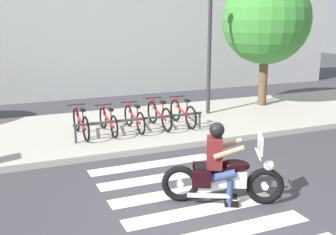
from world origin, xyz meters
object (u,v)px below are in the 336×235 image
at_px(bicycle_3, 159,115).
at_px(bike_rack, 141,120).
at_px(bicycle_2, 134,118).
at_px(bicycle_4, 183,113).
at_px(bicycle_0, 81,123).
at_px(bicycle_1, 108,121).
at_px(street_lamp, 210,41).
at_px(tree_near_rack, 266,20).
at_px(rider, 219,157).
at_px(motorcycle, 223,178).

bearing_deg(bicycle_3, bike_rack, -142.59).
bearing_deg(bicycle_2, bike_rack, -89.99).
height_order(bicycle_2, bicycle_4, bicycle_4).
relative_size(bicycle_0, bicycle_4, 1.04).
distance_m(bicycle_1, bike_rack, 0.92).
height_order(bicycle_1, bicycle_2, bicycle_2).
xyz_separation_m(bicycle_1, street_lamp, (3.53, 1.00, 1.95)).
bearing_deg(tree_near_rack, rider, -130.89).
xyz_separation_m(motorcycle, bicycle_4, (1.37, 4.57, 0.04)).
bearing_deg(motorcycle, bicycle_0, 108.41).
distance_m(bicycle_4, bike_rack, 1.55).
height_order(bike_rack, tree_near_rack, tree_near_rack).
bearing_deg(bicycle_2, tree_near_rack, 15.24).
relative_size(bicycle_1, bicycle_2, 1.02).
height_order(bicycle_0, bike_rack, bicycle_0).
xyz_separation_m(motorcycle, bicycle_3, (0.65, 4.57, 0.05)).
relative_size(rider, bicycle_3, 0.87).
distance_m(rider, bicycle_1, 4.61).
bearing_deg(tree_near_rack, bicycle_0, -167.99).
bearing_deg(bicycle_3, bicycle_1, 179.94).
bearing_deg(bicycle_4, tree_near_rack, 20.76).
bearing_deg(bicycle_4, street_lamp, 36.49).
relative_size(bicycle_0, bicycle_2, 1.08).
height_order(rider, street_lamp, street_lamp).
xyz_separation_m(motorcycle, street_lamp, (2.73, 5.58, 1.97)).
bearing_deg(bicycle_2, bicycle_4, -0.03).
bearing_deg(bicycle_1, street_lamp, 15.87).
bearing_deg(bicycle_0, bicycle_4, -0.01).
distance_m(bicycle_0, street_lamp, 4.78).
distance_m(bicycle_3, street_lamp, 3.01).
relative_size(bicycle_3, bike_rack, 0.47).
bearing_deg(rider, bicycle_0, 107.80).
bearing_deg(bicycle_2, motorcycle, -89.06).
height_order(bicycle_4, street_lamp, street_lamp).
bearing_deg(bike_rack, bicycle_1, 142.52).
bearing_deg(bicycle_2, bicycle_0, -179.98).
bearing_deg(tree_near_rack, bicycle_4, -159.24).
distance_m(motorcycle, bicycle_1, 4.65).
xyz_separation_m(rider, bicycle_4, (1.44, 4.54, -0.33)).
distance_m(rider, tree_near_rack, 8.16).
height_order(motorcycle, bicycle_4, motorcycle).
xyz_separation_m(rider, bicycle_0, (-1.46, 4.54, -0.33)).
height_order(motorcycle, bicycle_1, motorcycle).
bearing_deg(bicycle_3, street_lamp, 25.76).
height_order(bicycle_2, bicycle_3, bicycle_3).
bearing_deg(bicycle_1, motorcycle, -80.10).
height_order(motorcycle, rider, rider).
height_order(rider, bicycle_4, rider).
bearing_deg(tree_near_rack, motorcycle, -130.34).
distance_m(bicycle_2, street_lamp, 3.56).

